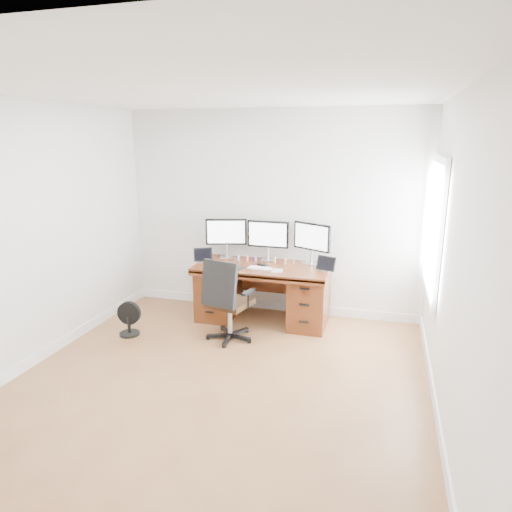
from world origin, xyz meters
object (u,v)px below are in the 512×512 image
(office_chair, at_px, (228,314))
(keyboard, at_px, (260,268))
(monitor_center, at_px, (268,236))
(floor_fan, at_px, (129,319))
(desk, at_px, (263,291))

(office_chair, relative_size, keyboard, 3.45)
(office_chair, distance_m, monitor_center, 1.24)
(floor_fan, bearing_deg, monitor_center, 33.02)
(office_chair, xyz_separation_m, monitor_center, (0.24, 0.95, 0.76))
(desk, distance_m, keyboard, 0.40)
(keyboard, bearing_deg, monitor_center, 96.86)
(floor_fan, relative_size, monitor_center, 0.76)
(desk, xyz_separation_m, keyboard, (0.01, -0.18, 0.36))
(monitor_center, relative_size, keyboard, 1.90)
(keyboard, bearing_deg, desk, 98.03)
(monitor_center, height_order, keyboard, monitor_center)
(keyboard, bearing_deg, office_chair, -108.35)
(desk, bearing_deg, office_chair, -108.26)
(floor_fan, distance_m, monitor_center, 2.04)
(desk, relative_size, keyboard, 5.87)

